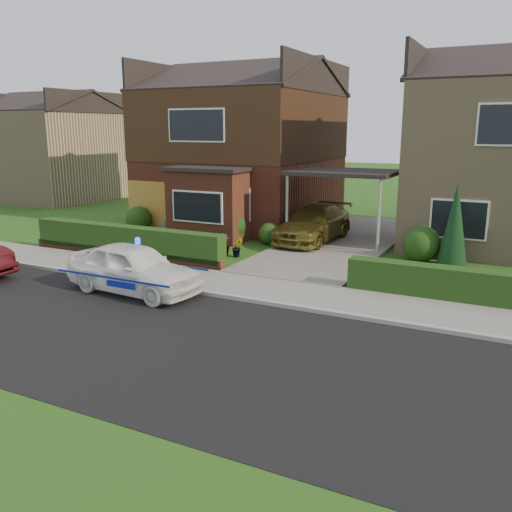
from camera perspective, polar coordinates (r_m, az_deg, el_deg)
The scene contains 22 objects.
ground at distance 11.36m, azimuth -8.53°, elevation -9.05°, with size 120.00×120.00×0.00m, color #224512.
road at distance 11.36m, azimuth -8.53°, elevation -9.05°, with size 60.00×6.00×0.02m, color black.
kerb at distance 13.78m, azimuth -1.22°, elevation -4.58°, with size 60.00×0.16×0.12m, color #9E9993.
sidewalk at distance 14.67m, azimuth 0.71°, elevation -3.50°, with size 60.00×2.00×0.10m, color slate.
driveway at distance 20.90m, azimuth 9.05°, elevation 1.47°, with size 3.80×12.00×0.12m, color #666059.
house_left at distance 25.41m, azimuth -1.31°, elevation 12.23°, with size 7.50×9.53×7.25m.
carport_link at distance 20.49m, azimuth 9.28°, elevation 8.56°, with size 3.80×3.00×2.77m.
garage_door at distance 23.66m, azimuth -11.12°, elevation 5.19°, with size 2.20×0.10×2.10m, color olive.
dwarf_wall at distance 18.74m, azimuth -13.76°, elevation 0.25°, with size 7.70×0.25×0.36m, color brown.
hedge_left at distance 18.89m, azimuth -13.44°, elevation -0.19°, with size 7.50×0.55×0.90m, color #113310.
hedge_right at distance 14.53m, azimuth 24.16°, elevation -5.09°, with size 7.50×0.55×0.80m, color #113310.
shrub_left_far at distance 23.53m, azimuth -12.24°, elevation 3.84°, with size 1.08×1.08×1.08m, color #113310.
shrub_left_mid at distance 20.83m, azimuth -2.89°, elevation 3.26°, with size 1.32×1.32×1.32m, color #113310.
shrub_left_near at distance 20.41m, azimuth 1.44°, elevation 2.38°, with size 0.84×0.84×0.84m, color #113310.
shrub_right_near at distance 18.54m, azimuth 17.02°, elevation 1.23°, with size 1.20×1.20×1.20m, color #113310.
conifer_a at distance 18.08m, azimuth 20.18°, elevation 2.97°, with size 0.90×0.90×2.60m, color black.
neighbour_left at distance 35.90m, azimuth -20.38°, elevation 9.80°, with size 6.50×7.00×5.20m, color tan.
police_car at distance 14.70m, azimuth -12.76°, elevation -1.32°, with size 3.57×4.00×1.49m.
driveway_car at distance 20.63m, azimuth 6.04°, elevation 3.39°, with size 1.80×4.43×1.29m, color brown.
potted_plant_a at distance 22.11m, azimuth -9.44°, elevation 2.85°, with size 0.37×0.25×0.69m, color gray.
potted_plant_b at distance 18.42m, azimuth -1.97°, elevation 0.90°, with size 0.37×0.30×0.67m, color gray.
potted_plant_c at distance 18.68m, azimuth -3.44°, elevation 1.17°, with size 0.42×0.42×0.74m, color gray.
Camera 1 is at (6.16, -8.52, 4.29)m, focal length 38.00 mm.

